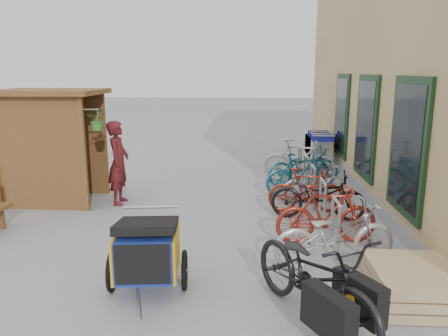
{
  "coord_description": "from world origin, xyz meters",
  "views": [
    {
      "loc": [
        0.93,
        -6.45,
        2.78
      ],
      "look_at": [
        0.5,
        1.5,
        1.0
      ],
      "focal_mm": 35.0,
      "sensor_mm": 36.0,
      "label": 1
    }
  ],
  "objects_px": {
    "bike_2": "(318,196)",
    "bike_6": "(304,166)",
    "shopping_carts": "(317,145)",
    "bike_5": "(300,174)",
    "child_trailer": "(147,249)",
    "bike_1": "(326,215)",
    "bike_4": "(314,183)",
    "kiosk": "(48,130)",
    "person_kiosk": "(119,163)",
    "bike_7": "(299,161)",
    "cargo_bike": "(315,277)",
    "bike_0": "(335,235)",
    "pallet_stack": "(414,284)",
    "bike_3": "(306,190)"
  },
  "relations": [
    {
      "from": "bike_2",
      "to": "bike_6",
      "type": "xyz_separation_m",
      "value": [
        0.04,
        2.51,
        0.02
      ]
    },
    {
      "from": "shopping_carts",
      "to": "bike_5",
      "type": "height_order",
      "value": "shopping_carts"
    },
    {
      "from": "shopping_carts",
      "to": "child_trailer",
      "type": "bearing_deg",
      "value": -113.48
    },
    {
      "from": "shopping_carts",
      "to": "bike_1",
      "type": "relative_size",
      "value": 1.22
    },
    {
      "from": "child_trailer",
      "to": "bike_4",
      "type": "height_order",
      "value": "child_trailer"
    },
    {
      "from": "kiosk",
      "to": "bike_5",
      "type": "height_order",
      "value": "kiosk"
    },
    {
      "from": "person_kiosk",
      "to": "bike_7",
      "type": "xyz_separation_m",
      "value": [
        4.02,
        2.04,
        -0.33
      ]
    },
    {
      "from": "cargo_bike",
      "to": "bike_0",
      "type": "xyz_separation_m",
      "value": [
        0.51,
        1.49,
        -0.07
      ]
    },
    {
      "from": "pallet_stack",
      "to": "person_kiosk",
      "type": "relative_size",
      "value": 0.68
    },
    {
      "from": "bike_0",
      "to": "pallet_stack",
      "type": "bearing_deg",
      "value": -152.94
    },
    {
      "from": "bike_4",
      "to": "kiosk",
      "type": "bearing_deg",
      "value": 73.66
    },
    {
      "from": "child_trailer",
      "to": "bike_1",
      "type": "bearing_deg",
      "value": 27.26
    },
    {
      "from": "person_kiosk",
      "to": "bike_2",
      "type": "distance_m",
      "value": 4.16
    },
    {
      "from": "bike_2",
      "to": "bike_7",
      "type": "relative_size",
      "value": 0.97
    },
    {
      "from": "bike_6",
      "to": "kiosk",
      "type": "bearing_deg",
      "value": 89.8
    },
    {
      "from": "bike_2",
      "to": "bike_1",
      "type": "bearing_deg",
      "value": -175.88
    },
    {
      "from": "bike_1",
      "to": "bike_7",
      "type": "xyz_separation_m",
      "value": [
        0.02,
        4.08,
        0.05
      ]
    },
    {
      "from": "bike_4",
      "to": "shopping_carts",
      "type": "bearing_deg",
      "value": -29.47
    },
    {
      "from": "bike_3",
      "to": "bike_6",
      "type": "relative_size",
      "value": 0.82
    },
    {
      "from": "child_trailer",
      "to": "pallet_stack",
      "type": "bearing_deg",
      "value": -7.54
    },
    {
      "from": "kiosk",
      "to": "child_trailer",
      "type": "xyz_separation_m",
      "value": [
        2.95,
        -3.77,
        -1.0
      ]
    },
    {
      "from": "pallet_stack",
      "to": "bike_6",
      "type": "distance_m",
      "value": 5.55
    },
    {
      "from": "child_trailer",
      "to": "person_kiosk",
      "type": "distance_m",
      "value": 3.99
    },
    {
      "from": "bike_1",
      "to": "bike_4",
      "type": "relative_size",
      "value": 1.1
    },
    {
      "from": "child_trailer",
      "to": "bike_4",
      "type": "relative_size",
      "value": 1.14
    },
    {
      "from": "shopping_carts",
      "to": "bike_7",
      "type": "distance_m",
      "value": 2.07
    },
    {
      "from": "pallet_stack",
      "to": "kiosk",
      "type": "bearing_deg",
      "value": 148.34
    },
    {
      "from": "pallet_stack",
      "to": "bike_7",
      "type": "xyz_separation_m",
      "value": [
        -0.76,
        5.85,
        0.34
      ]
    },
    {
      "from": "person_kiosk",
      "to": "bike_4",
      "type": "relative_size",
      "value": 1.17
    },
    {
      "from": "bike_1",
      "to": "bike_5",
      "type": "relative_size",
      "value": 1.02
    },
    {
      "from": "bike_0",
      "to": "bike_7",
      "type": "relative_size",
      "value": 1.0
    },
    {
      "from": "kiosk",
      "to": "pallet_stack",
      "type": "height_order",
      "value": "kiosk"
    },
    {
      "from": "child_trailer",
      "to": "bike_4",
      "type": "bearing_deg",
      "value": 50.68
    },
    {
      "from": "pallet_stack",
      "to": "bike_6",
      "type": "height_order",
      "value": "bike_6"
    },
    {
      "from": "cargo_bike",
      "to": "bike_6",
      "type": "bearing_deg",
      "value": 54.01
    },
    {
      "from": "bike_0",
      "to": "bike_6",
      "type": "xyz_separation_m",
      "value": [
        0.12,
        4.58,
        0.0
      ]
    },
    {
      "from": "pallet_stack",
      "to": "bike_5",
      "type": "relative_size",
      "value": 0.74
    },
    {
      "from": "shopping_carts",
      "to": "bike_2",
      "type": "xyz_separation_m",
      "value": [
        -0.71,
        -4.78,
        -0.16
      ]
    },
    {
      "from": "kiosk",
      "to": "person_kiosk",
      "type": "distance_m",
      "value": 1.64
    },
    {
      "from": "cargo_bike",
      "to": "bike_1",
      "type": "xyz_separation_m",
      "value": [
        0.53,
        2.33,
        -0.05
      ]
    },
    {
      "from": "cargo_bike",
      "to": "bike_7",
      "type": "relative_size",
      "value": 1.2
    },
    {
      "from": "bike_5",
      "to": "bike_7",
      "type": "xyz_separation_m",
      "value": [
        0.11,
        1.21,
        0.06
      ]
    },
    {
      "from": "shopping_carts",
      "to": "bike_6",
      "type": "distance_m",
      "value": 2.37
    },
    {
      "from": "bike_5",
      "to": "bike_7",
      "type": "distance_m",
      "value": 1.21
    },
    {
      "from": "person_kiosk",
      "to": "bike_1",
      "type": "bearing_deg",
      "value": -117.59
    },
    {
      "from": "kiosk",
      "to": "pallet_stack",
      "type": "bearing_deg",
      "value": -31.66
    },
    {
      "from": "pallet_stack",
      "to": "cargo_bike",
      "type": "xyz_separation_m",
      "value": [
        -1.3,
        -0.57,
        0.34
      ]
    },
    {
      "from": "bike_7",
      "to": "person_kiosk",
      "type": "bearing_deg",
      "value": 129.43
    },
    {
      "from": "bike_2",
      "to": "bike_3",
      "type": "distance_m",
      "value": 0.44
    },
    {
      "from": "bike_7",
      "to": "child_trailer",
      "type": "bearing_deg",
      "value": 168.35
    }
  ]
}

